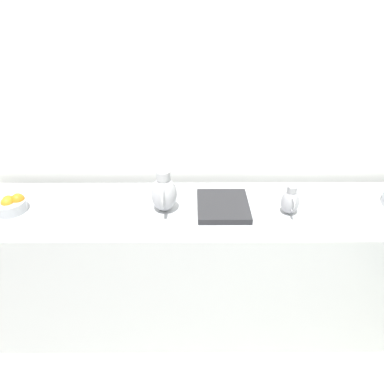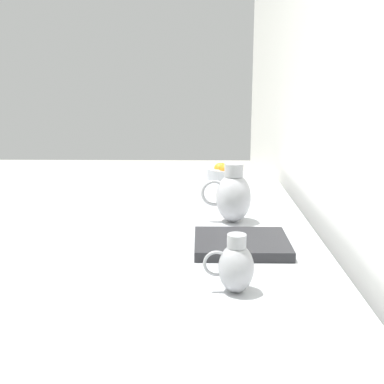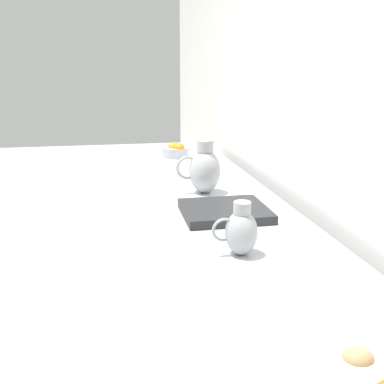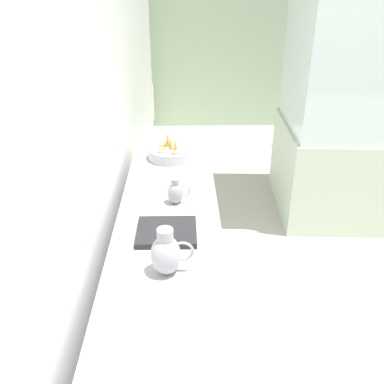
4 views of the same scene
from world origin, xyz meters
The scene contains 5 objects.
prep_counter centered at (-1.52, -0.23, 0.45)m, with size 0.63×3.03×0.89m, color #ADAFB5.
orange_bowl centered at (-1.51, -1.47, 0.94)m, with size 0.18×0.18×0.10m.
metal_pitcher_tall centered at (-1.51, -0.58, 1.01)m, with size 0.21×0.15×0.25m.
metal_pitcher_short centered at (-1.48, 0.14, 0.97)m, with size 0.15×0.10×0.18m.
counter_sink_basin centered at (-1.53, -0.24, 0.91)m, with size 0.34×0.30×0.04m, color #232326.
Camera 2 is at (-1.38, 1.51, 1.51)m, focal length 47.17 mm.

